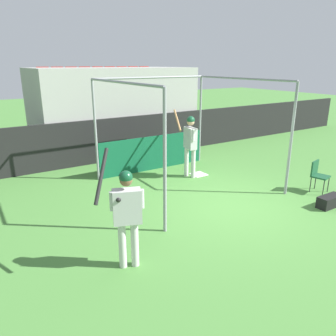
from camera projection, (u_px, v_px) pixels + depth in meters
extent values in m
plane|color=#477F38|center=(229.00, 206.00, 7.93)|extent=(60.00, 60.00, 0.00)
cube|color=black|center=(132.00, 137.00, 11.87)|extent=(24.00, 0.12, 1.50)
cube|color=#9E9E99|center=(113.00, 109.00, 12.95)|extent=(5.95, 3.20, 3.15)
cube|color=maroon|center=(66.00, 119.00, 10.87)|extent=(0.45, 0.40, 0.10)
cube|color=maroon|center=(63.00, 111.00, 10.94)|extent=(0.45, 0.06, 0.40)
cube|color=maroon|center=(82.00, 117.00, 11.15)|extent=(0.45, 0.40, 0.10)
cube|color=maroon|center=(80.00, 110.00, 11.22)|extent=(0.45, 0.06, 0.40)
cube|color=maroon|center=(97.00, 116.00, 11.43)|extent=(0.45, 0.40, 0.10)
cube|color=maroon|center=(95.00, 109.00, 11.51)|extent=(0.45, 0.06, 0.40)
cube|color=maroon|center=(112.00, 115.00, 11.71)|extent=(0.45, 0.40, 0.10)
cube|color=maroon|center=(110.00, 108.00, 11.79)|extent=(0.45, 0.06, 0.40)
cube|color=maroon|center=(126.00, 113.00, 12.00)|extent=(0.45, 0.40, 0.10)
cube|color=maroon|center=(123.00, 107.00, 12.07)|extent=(0.45, 0.06, 0.40)
cube|color=maroon|center=(139.00, 112.00, 12.28)|extent=(0.45, 0.40, 0.10)
cube|color=maroon|center=(137.00, 106.00, 12.35)|extent=(0.45, 0.06, 0.40)
cube|color=maroon|center=(152.00, 111.00, 12.56)|extent=(0.45, 0.40, 0.10)
cube|color=maroon|center=(149.00, 105.00, 12.63)|extent=(0.45, 0.06, 0.40)
cube|color=maroon|center=(164.00, 110.00, 12.84)|extent=(0.45, 0.40, 0.10)
cube|color=maroon|center=(162.00, 104.00, 12.91)|extent=(0.45, 0.06, 0.40)
cube|color=maroon|center=(176.00, 109.00, 13.12)|extent=(0.45, 0.40, 0.10)
cube|color=maroon|center=(173.00, 103.00, 13.20)|extent=(0.45, 0.06, 0.40)
cube|color=maroon|center=(58.00, 104.00, 11.39)|extent=(0.45, 0.40, 0.10)
cube|color=maroon|center=(56.00, 97.00, 11.46)|extent=(0.45, 0.06, 0.40)
cube|color=maroon|center=(74.00, 103.00, 11.67)|extent=(0.45, 0.40, 0.10)
cube|color=maroon|center=(72.00, 96.00, 11.75)|extent=(0.45, 0.06, 0.40)
cube|color=maroon|center=(89.00, 102.00, 11.95)|extent=(0.45, 0.40, 0.10)
cube|color=maroon|center=(86.00, 95.00, 12.03)|extent=(0.45, 0.06, 0.40)
cube|color=maroon|center=(103.00, 101.00, 12.23)|extent=(0.45, 0.40, 0.10)
cube|color=maroon|center=(101.00, 95.00, 12.31)|extent=(0.45, 0.06, 0.40)
cube|color=maroon|center=(116.00, 100.00, 12.52)|extent=(0.45, 0.40, 0.10)
cube|color=maroon|center=(114.00, 94.00, 12.59)|extent=(0.45, 0.06, 0.40)
cube|color=maroon|center=(129.00, 100.00, 12.80)|extent=(0.45, 0.40, 0.10)
cube|color=maroon|center=(127.00, 93.00, 12.87)|extent=(0.45, 0.06, 0.40)
cube|color=maroon|center=(142.00, 99.00, 13.08)|extent=(0.45, 0.40, 0.10)
cube|color=maroon|center=(139.00, 93.00, 13.15)|extent=(0.45, 0.06, 0.40)
cube|color=maroon|center=(154.00, 98.00, 13.36)|extent=(0.45, 0.40, 0.10)
cube|color=maroon|center=(151.00, 92.00, 13.44)|extent=(0.45, 0.06, 0.40)
cube|color=maroon|center=(165.00, 97.00, 13.64)|extent=(0.45, 0.40, 0.10)
cube|color=maroon|center=(163.00, 91.00, 13.72)|extent=(0.45, 0.06, 0.40)
cube|color=maroon|center=(51.00, 91.00, 11.91)|extent=(0.45, 0.40, 0.10)
cube|color=maroon|center=(49.00, 84.00, 11.98)|extent=(0.45, 0.06, 0.40)
cube|color=maroon|center=(66.00, 90.00, 12.19)|extent=(0.45, 0.40, 0.10)
cube|color=maroon|center=(64.00, 83.00, 12.27)|extent=(0.45, 0.06, 0.40)
cube|color=maroon|center=(81.00, 89.00, 12.47)|extent=(0.45, 0.40, 0.10)
cube|color=maroon|center=(79.00, 83.00, 12.55)|extent=(0.45, 0.06, 0.40)
cube|color=maroon|center=(94.00, 89.00, 12.75)|extent=(0.45, 0.40, 0.10)
cube|color=maroon|center=(92.00, 83.00, 12.83)|extent=(0.45, 0.06, 0.40)
cube|color=maroon|center=(108.00, 88.00, 13.04)|extent=(0.45, 0.40, 0.10)
cube|color=maroon|center=(106.00, 82.00, 13.11)|extent=(0.45, 0.06, 0.40)
cube|color=maroon|center=(120.00, 88.00, 13.32)|extent=(0.45, 0.40, 0.10)
cube|color=maroon|center=(118.00, 82.00, 13.39)|extent=(0.45, 0.06, 0.40)
cube|color=maroon|center=(132.00, 87.00, 13.60)|extent=(0.45, 0.40, 0.10)
cube|color=maroon|center=(130.00, 81.00, 13.67)|extent=(0.45, 0.06, 0.40)
cube|color=maroon|center=(144.00, 87.00, 13.88)|extent=(0.45, 0.40, 0.10)
cube|color=maroon|center=(142.00, 81.00, 13.96)|extent=(0.45, 0.06, 0.40)
cube|color=maroon|center=(155.00, 86.00, 14.16)|extent=(0.45, 0.40, 0.10)
cube|color=maroon|center=(153.00, 81.00, 14.24)|extent=(0.45, 0.06, 0.40)
cube|color=maroon|center=(45.00, 79.00, 12.43)|extent=(0.45, 0.40, 0.10)
cube|color=maroon|center=(43.00, 72.00, 12.50)|extent=(0.45, 0.06, 0.40)
cube|color=maroon|center=(59.00, 78.00, 12.71)|extent=(0.45, 0.40, 0.10)
cube|color=maroon|center=(57.00, 72.00, 12.79)|extent=(0.45, 0.06, 0.40)
cube|color=maroon|center=(73.00, 78.00, 12.99)|extent=(0.45, 0.40, 0.10)
cube|color=maroon|center=(71.00, 72.00, 13.07)|extent=(0.45, 0.06, 0.40)
cube|color=maroon|center=(87.00, 78.00, 13.28)|extent=(0.45, 0.40, 0.10)
cube|color=maroon|center=(85.00, 72.00, 13.35)|extent=(0.45, 0.06, 0.40)
cube|color=maroon|center=(100.00, 77.00, 13.56)|extent=(0.45, 0.40, 0.10)
cube|color=maroon|center=(98.00, 71.00, 13.63)|extent=(0.45, 0.06, 0.40)
cube|color=maroon|center=(112.00, 77.00, 13.84)|extent=(0.45, 0.40, 0.10)
cube|color=maroon|center=(110.00, 71.00, 13.91)|extent=(0.45, 0.06, 0.40)
cube|color=maroon|center=(124.00, 77.00, 14.12)|extent=(0.45, 0.40, 0.10)
cube|color=maroon|center=(122.00, 71.00, 14.19)|extent=(0.45, 0.06, 0.40)
cube|color=maroon|center=(135.00, 76.00, 14.40)|extent=(0.45, 0.40, 0.10)
cube|color=maroon|center=(133.00, 71.00, 14.48)|extent=(0.45, 0.06, 0.40)
cube|color=maroon|center=(146.00, 76.00, 14.68)|extent=(0.45, 0.40, 0.10)
cube|color=maroon|center=(144.00, 71.00, 14.76)|extent=(0.45, 0.06, 0.40)
cylinder|color=gray|center=(165.00, 164.00, 6.32)|extent=(0.07, 0.07, 2.90)
cylinder|color=gray|center=(291.00, 140.00, 8.25)|extent=(0.07, 0.07, 2.90)
cylinder|color=gray|center=(96.00, 132.00, 9.32)|extent=(0.07, 0.07, 2.90)
cylinder|color=gray|center=(200.00, 120.00, 11.24)|extent=(0.07, 0.07, 2.90)
cylinder|color=gray|center=(121.00, 82.00, 7.38)|extent=(0.06, 3.73, 0.06)
cylinder|color=gray|center=(242.00, 78.00, 9.31)|extent=(0.06, 3.73, 0.06)
cylinder|color=gray|center=(152.00, 78.00, 9.84)|extent=(3.76, 0.06, 0.06)
cube|color=#0F5133|center=(153.00, 153.00, 10.54)|extent=(3.69, 0.03, 1.10)
cube|color=white|center=(199.00, 174.00, 10.19)|extent=(0.44, 0.44, 0.02)
cylinder|color=silver|center=(193.00, 163.00, 9.81)|extent=(0.15, 0.15, 0.89)
cylinder|color=silver|center=(186.00, 162.00, 9.95)|extent=(0.15, 0.15, 0.89)
cube|color=#B7B7B7|center=(190.00, 138.00, 9.65)|extent=(0.29, 0.51, 0.63)
sphere|color=tan|center=(191.00, 122.00, 9.50)|extent=(0.22, 0.22, 0.22)
sphere|color=#144C2D|center=(191.00, 120.00, 9.48)|extent=(0.23, 0.23, 0.23)
cylinder|color=#B7B7B7|center=(193.00, 135.00, 9.37)|extent=(0.08, 0.08, 0.34)
cylinder|color=#B7B7B7|center=(185.00, 132.00, 9.81)|extent=(0.08, 0.08, 0.34)
cylinder|color=#AD7F4C|center=(177.00, 120.00, 9.62)|extent=(0.30, 0.72, 0.54)
sphere|color=#AD7F4C|center=(189.00, 128.00, 9.78)|extent=(0.08, 0.08, 0.08)
cylinder|color=silver|center=(135.00, 244.00, 5.49)|extent=(0.17, 0.17, 0.82)
cylinder|color=silver|center=(122.00, 245.00, 5.45)|extent=(0.17, 0.17, 0.82)
cube|color=#B7B7B7|center=(127.00, 206.00, 5.26)|extent=(0.51, 0.37, 0.58)
sphere|color=brown|center=(126.00, 180.00, 5.12)|extent=(0.20, 0.20, 0.20)
sphere|color=#144C2D|center=(126.00, 177.00, 5.11)|extent=(0.21, 0.21, 0.21)
cylinder|color=#B7B7B7|center=(142.00, 199.00, 5.23)|extent=(0.09, 0.09, 0.32)
cylinder|color=#B7B7B7|center=(112.00, 201.00, 5.13)|extent=(0.09, 0.09, 0.32)
cylinder|color=black|center=(101.00, 176.00, 5.03)|extent=(0.45, 0.44, 0.78)
sphere|color=black|center=(118.00, 200.00, 5.09)|extent=(0.08, 0.08, 0.08)
cube|color=#194C2D|center=(321.00, 176.00, 8.68)|extent=(0.48, 0.48, 0.04)
cube|color=#194C2D|center=(315.00, 168.00, 8.74)|extent=(0.40, 0.13, 0.40)
cylinder|color=#333333|center=(328.00, 184.00, 8.75)|extent=(0.02, 0.02, 0.44)
cylinder|color=#333333|center=(324.00, 187.00, 8.52)|extent=(0.02, 0.02, 0.44)
cylinder|color=#333333|center=(315.00, 181.00, 8.97)|extent=(0.02, 0.02, 0.44)
cylinder|color=#333333|center=(310.00, 184.00, 8.74)|extent=(0.02, 0.02, 0.44)
cube|color=black|center=(330.00, 201.00, 7.87)|extent=(0.70, 0.28, 0.28)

